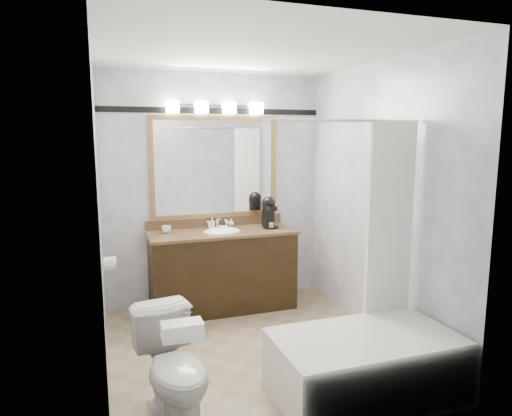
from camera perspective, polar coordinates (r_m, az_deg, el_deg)
The scene contains 14 objects.
room at distance 3.77m, azimuth -0.41°, elevation 0.03°, with size 2.42×2.62×2.52m.
vanity at distance 4.90m, azimuth -4.21°, elevation -7.55°, with size 1.53×0.58×0.97m.
mirror at distance 4.97m, azimuth -5.14°, elevation 5.08°, with size 1.40×0.04×1.10m.
vanity_light_bar at distance 4.91m, azimuth -5.09°, elevation 12.43°, with size 1.02×0.14×0.12m.
accent_stripe at distance 4.97m, azimuth -5.27°, elevation 12.00°, with size 2.40×0.01×0.06m, color black.
bathtub at distance 3.52m, azimuth 13.58°, elevation -17.55°, with size 1.30×0.75×1.96m.
tp_roll at distance 4.35m, azimuth -17.80°, elevation -6.61°, with size 0.12×0.12×0.11m, color white.
toilet at distance 3.15m, azimuth -10.13°, elevation -19.19°, with size 0.40×0.70×0.72m, color white.
tissue_box at distance 2.67m, azimuth -9.20°, elevation -14.87°, with size 0.23×0.13×0.09m, color white.
coffee_maker at distance 4.96m, azimuth 1.59°, elevation -0.43°, with size 0.17×0.22×0.34m.
cup_left at distance 4.78m, azimuth -11.14°, elevation -2.63°, with size 0.09×0.09×0.07m, color white.
soap_bottle_a at distance 4.92m, azimuth -5.52°, elevation -1.91°, with size 0.05×0.06×0.12m, color white.
soap_bottle_b at distance 5.03m, azimuth -3.14°, elevation -1.83°, with size 0.07×0.07×0.09m, color white.
soap_bar at distance 4.92m, azimuth -4.18°, elevation -2.42°, with size 0.09×0.06×0.03m, color beige.
Camera 1 is at (-1.18, -3.53, 1.84)m, focal length 32.00 mm.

